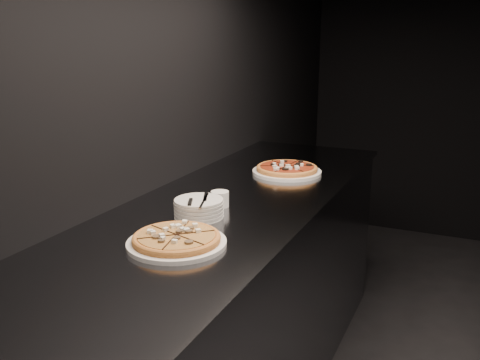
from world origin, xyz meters
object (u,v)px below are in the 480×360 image
at_px(pizza_tomato, 287,169).
at_px(cutlery, 199,200).
at_px(counter, 231,302).
at_px(pizza_mushroom, 177,240).
at_px(plate_stack, 199,208).
at_px(ramekin, 220,199).

height_order(pizza_tomato, cutlery, cutlery).
relative_size(pizza_tomato, cutlery, 2.05).
distance_m(counter, pizza_mushroom, 0.70).
height_order(counter, pizza_mushroom, pizza_mushroom).
distance_m(pizza_tomato, cutlery, 0.76).
relative_size(counter, cutlery, 12.67).
relative_size(plate_stack, cutlery, 0.94).
xyz_separation_m(counter, pizza_mushroom, (0.05, -0.51, 0.48)).
distance_m(cutlery, ramekin, 0.16).
height_order(counter, cutlery, cutlery).
bearing_deg(cutlery, pizza_tomato, 59.62).
relative_size(counter, pizza_tomato, 6.17).
distance_m(counter, ramekin, 0.50).
bearing_deg(pizza_tomato, plate_stack, -96.27).
bearing_deg(pizza_tomato, counter, -97.10).
distance_m(plate_stack, ramekin, 0.14).
xyz_separation_m(pizza_mushroom, plate_stack, (-0.07, 0.28, 0.01)).
relative_size(counter, plate_stack, 13.44).
bearing_deg(cutlery, pizza_mushroom, -101.41).
bearing_deg(ramekin, cutlery, -93.17).
relative_size(pizza_mushroom, plate_stack, 1.98).
distance_m(pizza_tomato, ramekin, 0.60).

